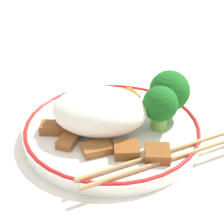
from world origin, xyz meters
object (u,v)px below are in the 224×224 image
(broccoli_back_center, at_px, (169,91))
(plate, at_px, (112,130))
(chopsticks, at_px, (166,156))
(broccoli_back_left, at_px, (160,107))

(broccoli_back_center, bearing_deg, plate, -157.22)
(plate, xyz_separation_m, chopsticks, (0.06, -0.06, 0.01))
(broccoli_back_left, distance_m, chopsticks, 0.06)
(chopsticks, bearing_deg, broccoli_back_center, 85.90)
(broccoli_back_left, height_order, chopsticks, broccoli_back_left)
(broccoli_back_left, bearing_deg, plate, 175.24)
(plate, bearing_deg, chopsticks, -43.16)
(plate, height_order, broccoli_back_left, broccoli_back_left)
(broccoli_back_center, relative_size, chopsticks, 0.33)
(plate, relative_size, broccoli_back_left, 3.96)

